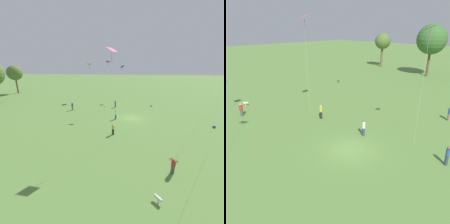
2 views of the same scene
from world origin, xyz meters
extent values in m
plane|color=#5B843D|center=(0.00, 0.00, 0.00)|extent=(240.00, 240.00, 0.00)
cylinder|color=brown|center=(22.08, 40.16, 2.59)|extent=(0.56, 0.56, 5.17)
sphere|color=#516B33|center=(22.08, 40.16, 7.06)|extent=(5.03, 5.03, 5.03)
cylinder|color=#847056|center=(3.90, 13.31, 0.47)|extent=(0.49, 0.49, 0.93)
cylinder|color=#2D5193|center=(3.90, 13.31, 1.23)|extent=(0.58, 0.58, 0.59)
sphere|color=brown|center=(3.90, 13.31, 1.64)|extent=(0.24, 0.24, 0.24)
cylinder|color=#333D5B|center=(-0.92, 3.09, 0.43)|extent=(0.37, 0.37, 0.86)
cylinder|color=white|center=(-0.92, 3.09, 1.20)|extent=(0.44, 0.44, 0.68)
sphere|color=brown|center=(-0.92, 3.09, 1.66)|extent=(0.24, 0.24, 0.24)
cylinder|color=#4C4C51|center=(-15.10, -3.58, 0.40)|extent=(0.41, 0.41, 0.80)
cylinder|color=#B72D2D|center=(-15.10, -3.58, 1.11)|extent=(0.49, 0.49, 0.63)
sphere|color=beige|center=(-15.10, -3.58, 1.54)|extent=(0.24, 0.24, 0.24)
cylinder|color=#333D5B|center=(7.09, 3.81, 0.45)|extent=(0.37, 0.37, 0.90)
cylinder|color=#2D5193|center=(7.09, 3.81, 1.19)|extent=(0.44, 0.44, 0.57)
sphere|color=brown|center=(7.09, 3.81, 1.59)|extent=(0.24, 0.24, 0.24)
cylinder|color=#232328|center=(-7.44, 2.95, 0.44)|extent=(0.33, 0.33, 0.89)
cylinder|color=gold|center=(-7.44, 2.95, 1.17)|extent=(0.39, 0.39, 0.57)
sphere|color=beige|center=(-7.44, 2.95, 1.58)|extent=(0.24, 0.24, 0.24)
cube|color=blue|center=(16.15, 2.62, 9.34)|extent=(1.14, 1.10, 0.77)
cylinder|color=#E54C99|center=(16.15, 2.62, 8.61)|extent=(0.04, 0.04, 0.88)
cylinder|color=silver|center=(16.15, 2.62, 4.67)|extent=(0.01, 0.01, 9.34)
cylinder|color=silver|center=(2.36, -14.82, 10.04)|extent=(0.01, 0.01, 20.08)
cube|color=orange|center=(15.79, 11.95, 9.93)|extent=(1.43, 1.48, 0.45)
cylinder|color=red|center=(15.79, 11.95, 8.99)|extent=(0.04, 0.04, 1.19)
cylinder|color=silver|center=(15.79, 11.95, 4.97)|extent=(0.01, 0.01, 9.93)
cube|color=black|center=(3.65, 5.09, 10.50)|extent=(0.88, 0.91, 0.31)
cylinder|color=purple|center=(3.65, 5.09, 9.87)|extent=(0.04, 0.04, 0.82)
cylinder|color=silver|center=(3.65, 5.09, 5.25)|extent=(0.01, 0.01, 10.50)
cylinder|color=silver|center=(-12.17, -8.02, 6.14)|extent=(0.01, 0.01, 12.27)
cube|color=#E54C99|center=(-9.70, 2.89, 11.59)|extent=(1.44, 1.39, 0.54)
cylinder|color=purple|center=(-9.70, 2.89, 10.73)|extent=(0.04, 0.04, 1.07)
cylinder|color=silver|center=(-9.70, 2.89, 5.80)|extent=(0.01, 0.01, 11.59)
cylinder|color=silver|center=(-18.59, -1.62, 0.39)|extent=(0.58, 0.56, 0.26)
sphere|color=silver|center=(-18.33, -1.39, 0.42)|extent=(0.23, 0.23, 0.23)
cylinder|color=silver|center=(-18.59, -1.62, 0.13)|extent=(0.12, 0.12, 0.26)
cube|color=#33518C|center=(-3.25, -13.47, 0.17)|extent=(0.51, 0.51, 0.34)
cube|color=#A58459|center=(8.76, -4.97, 0.19)|extent=(0.37, 0.41, 0.39)
cube|color=beige|center=(7.50, 6.35, 0.11)|extent=(0.45, 0.39, 0.23)
camera|label=1|loc=(-27.63, 1.00, 10.10)|focal=24.00mm
camera|label=2|loc=(11.47, -13.03, 10.61)|focal=35.00mm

